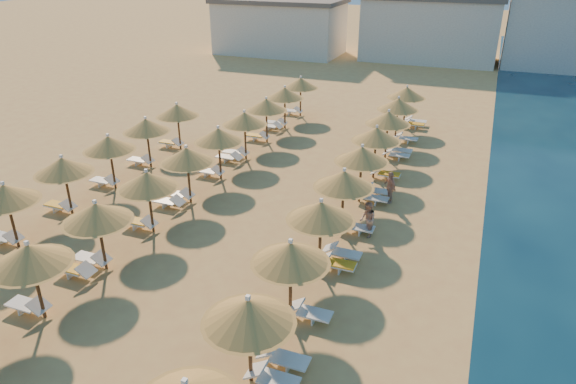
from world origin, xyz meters
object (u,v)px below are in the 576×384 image
at_px(beachgoer_b, 368,220).
at_px(beachgoer_c, 390,187).
at_px(parasol_row_west, 187,156).
at_px(parasol_row_east, 344,180).

bearing_deg(beachgoer_b, beachgoer_c, 145.44).
xyz_separation_m(parasol_row_west, beachgoer_b, (9.27, -0.11, -1.69)).
bearing_deg(parasol_row_west, parasol_row_east, 0.00).
relative_size(parasol_row_east, beachgoer_c, 21.07).
bearing_deg(beachgoer_c, parasol_row_east, -63.21).
xyz_separation_m(beachgoer_b, beachgoer_c, (0.25, 3.83, 0.01)).
height_order(parasol_row_east, beachgoer_c, parasol_row_east).
relative_size(parasol_row_west, beachgoer_b, 21.24).
xyz_separation_m(parasol_row_west, beachgoer_c, (9.51, 3.72, -1.69)).
bearing_deg(parasol_row_east, beachgoer_c, 68.62).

